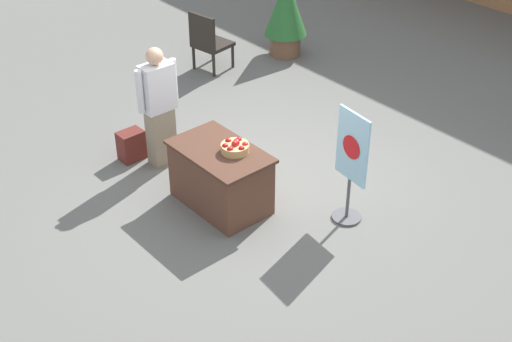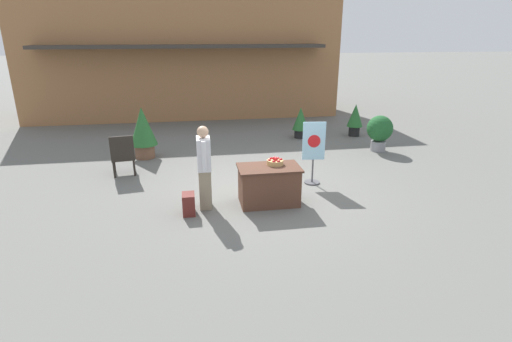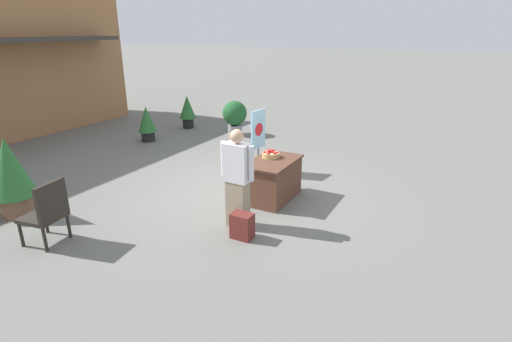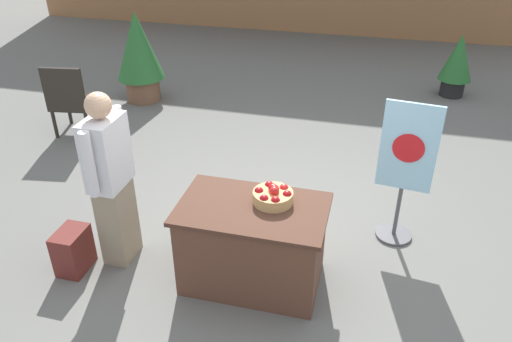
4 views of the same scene
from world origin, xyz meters
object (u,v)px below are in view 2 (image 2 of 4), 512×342
display_table (269,185)px  potted_plant_far_left (143,130)px  apple_basket (275,162)px  poster_board (313,151)px  potted_plant_near_right (355,118)px  potted_plant_far_right (380,130)px  potted_plant_near_left (301,121)px  backpack (189,204)px  patio_chair (123,154)px  person_visitor (204,167)px

display_table → potted_plant_far_left: size_ratio=0.88×
display_table → apple_basket: apple_basket is taller
apple_basket → poster_board: poster_board is taller
poster_board → potted_plant_near_right: 4.98m
potted_plant_far_right → potted_plant_near_left: 2.66m
display_table → potted_plant_far_left: (-2.81, 3.69, 0.39)m
backpack → patio_chair: 2.98m
potted_plant_near_right → potted_plant_far_right: 1.84m
backpack → display_table: bearing=9.2°
person_visitor → patio_chair: person_visitor is taller
potted_plant_near_right → person_visitor: bearing=-136.1°
apple_basket → potted_plant_near_right: bearing=52.3°
potted_plant_near_right → potted_plant_near_left: (-1.89, 0.04, -0.04)m
display_table → patio_chair: 3.90m
display_table → potted_plant_far_right: (3.98, 3.26, 0.22)m
patio_chair → potted_plant_far_left: 1.49m
poster_board → potted_plant_far_left: poster_board is taller
poster_board → patio_chair: (-4.41, 1.30, -0.23)m
apple_basket → potted_plant_near_left: potted_plant_near_left is taller
poster_board → potted_plant_far_left: 4.87m
display_table → potted_plant_near_left: 5.55m
potted_plant_near_right → apple_basket: bearing=-127.7°
apple_basket → potted_plant_near_right: size_ratio=0.31×
patio_chair → backpack: bearing=-157.1°
person_visitor → poster_board: size_ratio=1.15×
potted_plant_near_right → potted_plant_far_right: (-0.01, -1.84, 0.00)m
person_visitor → potted_plant_far_right: size_ratio=1.58×
apple_basket → potted_plant_near_left: bearing=68.7°
patio_chair → apple_basket: bearing=-131.4°
apple_basket → potted_plant_far_right: potted_plant_far_right is taller
poster_board → potted_plant_near_right: (2.76, 4.14, -0.16)m
apple_basket → person_visitor: bearing=-175.9°
person_visitor → potted_plant_near_right: 7.35m
potted_plant_near_right → display_table: bearing=-128.1°
person_visitor → backpack: size_ratio=3.99×
display_table → potted_plant_near_right: (4.00, 5.10, 0.22)m
person_visitor → potted_plant_near_left: 6.15m
potted_plant_far_left → display_table: bearing=-52.7°
apple_basket → potted_plant_far_right: size_ratio=0.32×
poster_board → patio_chair: bearing=-99.3°
poster_board → potted_plant_far_right: (2.75, 2.29, -0.16)m
person_visitor → patio_chair: (-1.88, 2.25, -0.30)m
potted_plant_near_right → potted_plant_far_left: bearing=-168.3°
backpack → poster_board: poster_board is taller
display_table → patio_chair: bearing=144.6°
display_table → apple_basket: bearing=37.9°
backpack → potted_plant_far_left: size_ratio=0.29×
poster_board → patio_chair: poster_board is taller
apple_basket → potted_plant_far_left: 4.64m
display_table → backpack: display_table is taller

